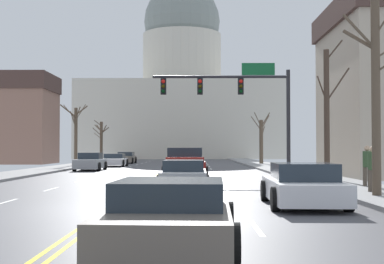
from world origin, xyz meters
TOP-DOWN VIEW (x-y plane):
  - ground at (0.00, -0.00)m, footprint 20.00×180.00m
  - signal_gantry at (4.72, 16.40)m, footprint 7.91×0.41m
  - capitol_building at (0.00, 76.71)m, footprint 32.17×23.56m
  - pickup_truck_near_00 at (1.71, 13.01)m, footprint 2.29×5.60m
  - sedan_near_01 at (1.80, 7.08)m, footprint 2.00×4.45m
  - sedan_near_02 at (5.29, 0.86)m, footprint 2.18×4.49m
  - sedan_near_03 at (1.86, -5.72)m, footprint 2.22×4.57m
  - sedan_oncoming_00 at (-5.45, 25.03)m, footprint 1.95×4.28m
  - sedan_oncoming_01 at (-4.99, 33.73)m, footprint 2.14×4.59m
  - sedan_oncoming_02 at (-5.24, 43.63)m, footprint 2.01×4.61m
  - flank_building_01 at (-16.97, 42.31)m, footprint 8.32×7.14m
  - bare_tree_00 at (8.77, 38.42)m, footprint 1.98×2.69m
  - bare_tree_01 at (-8.77, 48.45)m, footprint 1.89×2.41m
  - bare_tree_02 at (8.01, 2.77)m, footprint 2.22×1.66m
  - bare_tree_03 at (-8.28, 32.77)m, footprint 2.32×1.41m
  - bare_tree_04 at (8.74, 12.02)m, footprint 1.40×1.83m
  - pedestrian_00 at (8.37, 4.17)m, footprint 0.35×0.34m
  - pedestrian_01 at (9.03, 6.86)m, footprint 0.35×0.34m

SIDE VIEW (x-z plane):
  - ground at x=0.00m, z-range -0.08..0.12m
  - sedan_near_03 at x=1.86m, z-range -0.03..1.10m
  - sedan_oncoming_01 at x=-4.99m, z-range -0.02..1.12m
  - sedan_near_01 at x=1.80m, z-range -0.03..1.14m
  - sedan_near_02 at x=5.29m, z-range -0.04..1.17m
  - sedan_oncoming_02 at x=-5.24m, z-range -0.03..1.19m
  - sedan_oncoming_00 at x=-5.45m, z-range -0.05..1.25m
  - pickup_truck_near_00 at x=1.71m, z-range -0.09..1.57m
  - pedestrian_00 at x=8.37m, z-range 0.22..1.79m
  - pedestrian_01 at x=9.03m, z-range 0.22..1.82m
  - bare_tree_00 at x=8.77m, z-range -0.01..4.99m
  - bare_tree_01 at x=-8.77m, z-range 0.26..5.03m
  - bare_tree_03 at x=-8.28m, z-range 0.31..5.69m
  - bare_tree_04 at x=8.74m, z-range 0.08..6.89m
  - bare_tree_02 at x=8.01m, z-range 0.29..6.75m
  - signal_gantry at x=4.72m, z-range 1.54..7.94m
  - flank_building_01 at x=-16.97m, z-range 0.06..9.50m
  - capitol_building at x=0.00m, z-range -5.84..26.28m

